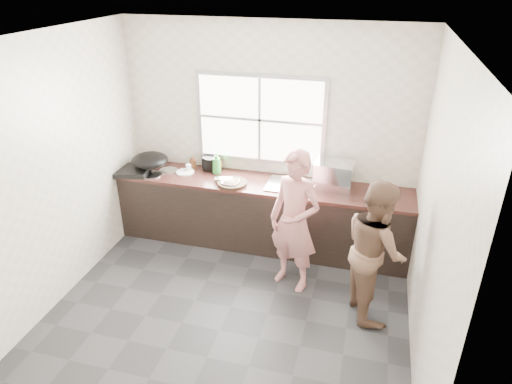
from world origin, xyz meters
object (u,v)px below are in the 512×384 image
(plate_food, at_px, (185,172))
(dish_rack, at_px, (334,176))
(bottle_brown_short, at_px, (216,163))
(burner, at_px, (132,171))
(woman, at_px, (294,226))
(cutting_board, at_px, (232,183))
(black_pot, at_px, (211,163))
(bottle_brown_tall, at_px, (193,162))
(bowl_held, at_px, (292,191))
(person_side, at_px, (375,249))
(bowl_mince, at_px, (230,183))
(pot_lid_left, at_px, (151,175))
(pot_lid_right, at_px, (168,170))
(bottle_green, at_px, (217,163))
(bowl_crabs, at_px, (335,187))
(glass_jar, at_px, (189,168))
(wok, at_px, (150,160))

(plate_food, relative_size, dish_rack, 0.52)
(bottle_brown_short, distance_m, burner, 1.06)
(woman, xyz_separation_m, cutting_board, (-0.87, 0.57, 0.14))
(cutting_board, bearing_deg, burner, 179.98)
(black_pot, xyz_separation_m, bottle_brown_tall, (-0.23, -0.05, -0.00))
(bowl_held, xyz_separation_m, black_pot, (-1.14, 0.42, 0.05))
(woman, bearing_deg, bowl_held, 126.22)
(person_side, bearing_deg, bowl_mince, 45.66)
(plate_food, distance_m, pot_lid_left, 0.42)
(bottle_brown_tall, bearing_deg, black_pot, 12.69)
(burner, bearing_deg, pot_lid_right, 22.58)
(bowl_mince, height_order, dish_rack, dish_rack)
(burner, bearing_deg, dish_rack, 4.63)
(bottle_green, bearing_deg, bottle_brown_short, 112.63)
(cutting_board, xyz_separation_m, dish_rack, (1.18, 0.20, 0.15))
(dish_rack, bearing_deg, cutting_board, -164.72)
(bowl_crabs, bearing_deg, pot_lid_left, -174.74)
(person_side, bearing_deg, pot_lid_right, 49.46)
(woman, bearing_deg, person_side, 7.56)
(person_side, height_order, bowl_held, person_side)
(bowl_held, bearing_deg, cutting_board, 176.62)
(bottle_brown_short, height_order, pot_lid_right, bottle_brown_short)
(dish_rack, bearing_deg, glass_jar, -175.20)
(bottle_green, distance_m, burner, 1.08)
(bowl_mince, xyz_separation_m, dish_rack, (1.20, 0.23, 0.14))
(person_side, xyz_separation_m, dish_rack, (-0.53, 0.99, 0.29))
(person_side, xyz_separation_m, bowl_held, (-0.98, 0.74, 0.16))
(bottle_brown_short, relative_size, wok, 0.41)
(bowl_held, height_order, glass_jar, glass_jar)
(woman, bearing_deg, pot_lid_right, 179.35)
(woman, xyz_separation_m, dish_rack, (0.31, 0.77, 0.28))
(bowl_mince, relative_size, glass_jar, 2.28)
(glass_jar, bearing_deg, burner, -161.37)
(person_side, height_order, burner, person_side)
(woman, relative_size, glass_jar, 15.90)
(bottle_green, height_order, bottle_brown_tall, bottle_green)
(dish_rack, relative_size, pot_lid_right, 1.86)
(person_side, bearing_deg, black_pot, 40.71)
(woman, distance_m, bowl_crabs, 0.85)
(bottle_green, height_order, pot_lid_left, bottle_green)
(bottle_brown_tall, height_order, dish_rack, dish_rack)
(bottle_brown_short, height_order, dish_rack, dish_rack)
(person_side, xyz_separation_m, pot_lid_left, (-2.77, 0.78, 0.13))
(bowl_held, distance_m, bottle_brown_short, 1.14)
(pot_lid_right, bearing_deg, black_pot, 22.16)
(person_side, height_order, bottle_green, person_side)
(cutting_board, height_order, glass_jar, glass_jar)
(wok, bearing_deg, pot_lid_right, 15.41)
(woman, height_order, pot_lid_right, woman)
(bowl_mince, distance_m, bowl_held, 0.75)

